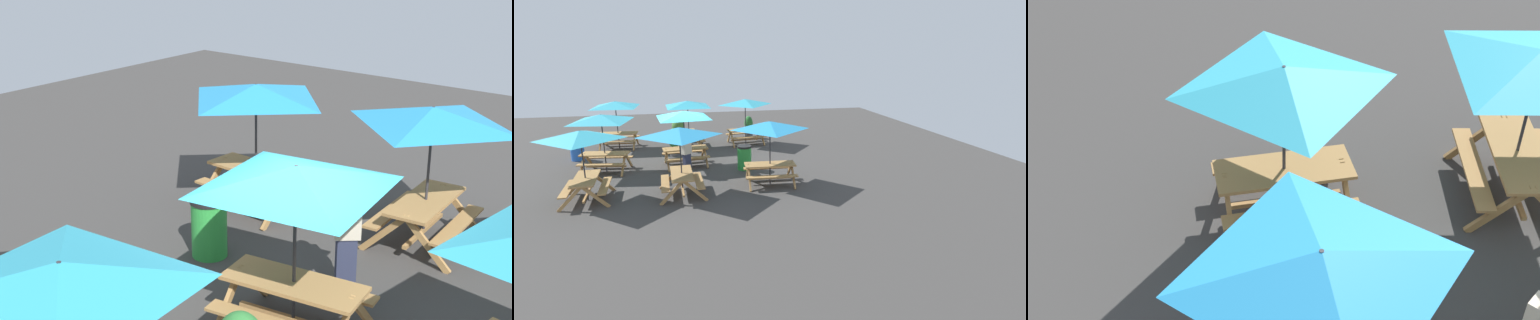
{
  "view_description": "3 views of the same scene",
  "coord_description": "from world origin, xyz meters",
  "views": [
    {
      "loc": [
        4.39,
        -6.42,
        5.12
      ],
      "look_at": [
        -3.04,
        3.13,
        0.9
      ],
      "focal_mm": 50.0,
      "sensor_mm": 36.0,
      "label": 1
    },
    {
      "loc": [
        -0.22,
        16.53,
        4.75
      ],
      "look_at": [
        -3.04,
        3.13,
        0.9
      ],
      "focal_mm": 28.0,
      "sensor_mm": 36.0,
      "label": 2
    },
    {
      "loc": [
        -4.07,
        4.47,
        6.61
      ],
      "look_at": [
        3.06,
        3.5,
        0.9
      ],
      "focal_mm": 50.0,
      "sensor_mm": 36.0,
      "label": 3
    }
  ],
  "objects": [
    {
      "name": "picnic_table_4",
      "position": [
        3.03,
        0.33,
        1.99
      ],
      "size": [
        2.8,
        2.8,
        2.34
      ],
      "rotation": [
        0.0,
        0.0,
        -0.14
      ],
      "color": "#A87A44",
      "rests_on": "ground"
    },
    {
      "name": "picnic_table_0",
      "position": [
        3.06,
        3.5,
        1.99
      ],
      "size": [
        2.12,
        2.12,
        2.34
      ],
      "rotation": [
        0.0,
        0.0,
        1.63
      ],
      "color": "#A87A44",
      "rests_on": "ground"
    },
    {
      "name": "picnic_table_6",
      "position": [
        0.06,
        3.59,
        1.99
      ],
      "size": [
        2.11,
        2.11,
        2.34
      ],
      "rotation": [
        0.0,
        0.0,
        1.63
      ],
      "color": "#A87A44",
      "rests_on": "ground"
    }
  ]
}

